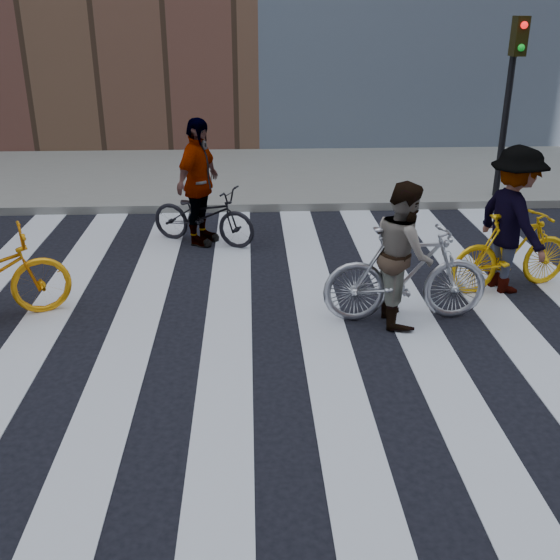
{
  "coord_description": "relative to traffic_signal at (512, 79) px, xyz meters",
  "views": [
    {
      "loc": [
        -0.27,
        -6.49,
        3.47
      ],
      "look_at": [
        0.05,
        0.3,
        0.62
      ],
      "focal_mm": 42.0,
      "sensor_mm": 36.0,
      "label": 1
    }
  ],
  "objects": [
    {
      "name": "bike_yellow_right",
      "position": [
        -1.27,
        -3.98,
        -1.75
      ],
      "size": [
        1.83,
        0.93,
        1.06
      ],
      "primitive_type": "imported",
      "rotation": [
        0.0,
        0.0,
        1.83
      ],
      "color": "#FFB70E",
      "rests_on": "ground"
    },
    {
      "name": "ground",
      "position": [
        -4.4,
        -5.32,
        -2.28
      ],
      "size": [
        100.0,
        100.0,
        0.0
      ],
      "primitive_type": "plane",
      "color": "black",
      "rests_on": "ground"
    },
    {
      "name": "zebra_crosswalk",
      "position": [
        -4.4,
        -5.32,
        -2.27
      ],
      "size": [
        8.25,
        10.0,
        0.01
      ],
      "color": "silver",
      "rests_on": "ground"
    },
    {
      "name": "traffic_signal",
      "position": [
        0.0,
        0.0,
        0.0
      ],
      "size": [
        0.22,
        0.42,
        3.33
      ],
      "color": "black",
      "rests_on": "ground"
    },
    {
      "name": "sidewalk_far",
      "position": [
        -4.4,
        2.18,
        -2.2
      ],
      "size": [
        100.0,
        5.0,
        0.15
      ],
      "primitive_type": "cube",
      "color": "gray",
      "rests_on": "ground"
    },
    {
      "name": "rider_mid",
      "position": [
        -2.91,
        -4.82,
        -1.44
      ],
      "size": [
        0.66,
        0.84,
        1.69
      ],
      "primitive_type": "imported",
      "rotation": [
        0.0,
        0.0,
        1.6
      ],
      "color": "slate",
      "rests_on": "ground"
    },
    {
      "name": "bike_dark_rear",
      "position": [
        -5.4,
        -1.96,
        -1.82
      ],
      "size": [
        1.84,
        1.27,
        0.92
      ],
      "primitive_type": "imported",
      "rotation": [
        0.0,
        0.0,
        1.15
      ],
      "color": "black",
      "rests_on": "ground"
    },
    {
      "name": "bike_silver_mid",
      "position": [
        -2.86,
        -4.82,
        -1.7
      ],
      "size": [
        1.96,
        0.6,
        1.17
      ],
      "primitive_type": "imported",
      "rotation": [
        0.0,
        0.0,
        1.6
      ],
      "color": "#AAABB4",
      "rests_on": "ground"
    },
    {
      "name": "rider_right",
      "position": [
        -1.32,
        -3.98,
        -1.33
      ],
      "size": [
        1.0,
        1.37,
        1.9
      ],
      "primitive_type": "imported",
      "rotation": [
        0.0,
        0.0,
        1.83
      ],
      "color": "slate",
      "rests_on": "ground"
    },
    {
      "name": "rider_rear",
      "position": [
        -5.45,
        -1.96,
        -1.3
      ],
      "size": [
        0.91,
        1.24,
        1.96
      ],
      "primitive_type": "imported",
      "rotation": [
        0.0,
        0.0,
        1.15
      ],
      "color": "slate",
      "rests_on": "ground"
    }
  ]
}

